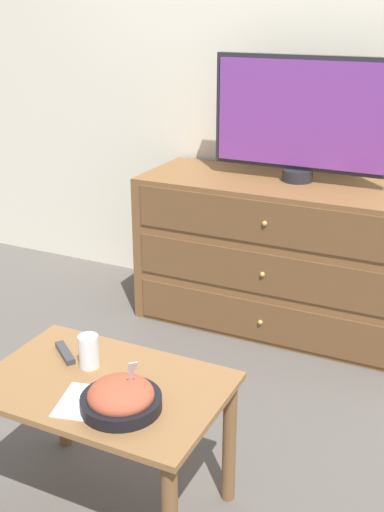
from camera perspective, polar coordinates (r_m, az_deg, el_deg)
ground_plane at (r=3.60m, az=8.64°, el=-3.79°), size 12.00×12.00×0.00m
wall_back at (r=3.29m, az=10.08°, el=17.30°), size 12.00×0.05×2.60m
dresser at (r=3.19m, az=7.90°, el=0.07°), size 1.39×0.54×0.74m
tv at (r=3.05m, az=9.68°, el=12.08°), size 0.84×0.14×0.57m
coffee_table at (r=2.02m, az=-7.73°, el=-13.23°), size 0.73×0.48×0.47m
takeout_bowl at (r=1.84m, az=-6.33°, el=-12.43°), size 0.23×0.23×0.17m
drink_cup at (r=2.03m, az=-9.15°, el=-8.53°), size 0.06×0.06×0.11m
napkin at (r=1.89m, az=-9.08°, el=-12.73°), size 0.21×0.21×0.00m
remote_control at (r=2.13m, az=-11.22°, el=-8.43°), size 0.13×0.11×0.02m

